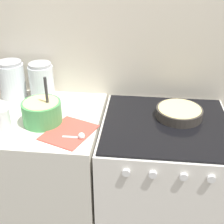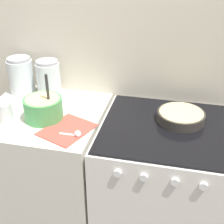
{
  "view_description": "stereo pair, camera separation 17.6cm",
  "coord_description": "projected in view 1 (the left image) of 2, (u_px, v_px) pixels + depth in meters",
  "views": [
    {
      "loc": [
        0.24,
        -1.18,
        1.8
      ],
      "look_at": [
        0.07,
        0.35,
        0.95
      ],
      "focal_mm": 50.0,
      "sensor_mm": 36.0,
      "label": 1
    },
    {
      "loc": [
        0.41,
        -1.15,
        1.8
      ],
      "look_at": [
        0.07,
        0.35,
        0.95
      ],
      "focal_mm": 50.0,
      "sensor_mm": 36.0,
      "label": 2
    }
  ],
  "objects": [
    {
      "name": "tin_can",
      "position": [
        2.0,
        119.0,
        1.68
      ],
      "size": [
        0.08,
        0.08,
        0.11
      ],
      "color": "silver",
      "rests_on": "countertop_cabinet"
    },
    {
      "name": "baking_pan",
      "position": [
        179.0,
        112.0,
        1.8
      ],
      "size": [
        0.27,
        0.27,
        0.06
      ],
      "color": "#38332D",
      "rests_on": "stove"
    },
    {
      "name": "stove",
      "position": [
        160.0,
        184.0,
        1.97
      ],
      "size": [
        0.73,
        0.7,
        0.9
      ],
      "color": "white",
      "rests_on": "ground_plane"
    },
    {
      "name": "recipe_page",
      "position": [
        69.0,
        132.0,
        1.66
      ],
      "size": [
        0.31,
        0.33,
        0.01
      ],
      "color": "#CC4C3F",
      "rests_on": "countertop_cabinet"
    },
    {
      "name": "measuring_spoon",
      "position": [
        79.0,
        136.0,
        1.61
      ],
      "size": [
        0.12,
        0.04,
        0.04
      ],
      "color": "white",
      "rests_on": "countertop_cabinet"
    },
    {
      "name": "mixing_bowl",
      "position": [
        42.0,
        111.0,
        1.72
      ],
      "size": [
        0.22,
        0.22,
        0.28
      ],
      "color": "#4CA559",
      "rests_on": "countertop_cabinet"
    },
    {
      "name": "countertop_cabinet",
      "position": [
        47.0,
        176.0,
        2.04
      ],
      "size": [
        0.71,
        0.69,
        0.9
      ],
      "color": "silver",
      "rests_on": "ground_plane"
    },
    {
      "name": "storage_jar_left",
      "position": [
        12.0,
        82.0,
        2.0
      ],
      "size": [
        0.17,
        0.17,
        0.24
      ],
      "color": "silver",
      "rests_on": "countertop_cabinet"
    },
    {
      "name": "storage_jar_middle",
      "position": [
        42.0,
        83.0,
        1.98
      ],
      "size": [
        0.15,
        0.15,
        0.24
      ],
      "color": "silver",
      "rests_on": "countertop_cabinet"
    },
    {
      "name": "wall_back",
      "position": [
        107.0,
        49.0,
        1.96
      ],
      "size": [
        4.49,
        0.05,
        2.4
      ],
      "color": "beige",
      "rests_on": "ground_plane"
    }
  ]
}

